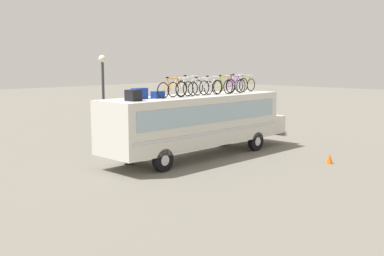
{
  "coord_description": "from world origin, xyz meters",
  "views": [
    {
      "loc": [
        -16.01,
        -15.32,
        4.57
      ],
      "look_at": [
        -0.19,
        0.0,
        1.43
      ],
      "focal_mm": 44.06,
      "sensor_mm": 36.0,
      "label": 1
    }
  ],
  "objects_px": {
    "rooftop_bicycle_7": "(235,86)",
    "rooftop_bicycle_2": "(181,88)",
    "bus": "(198,120)",
    "luggage_bag_2": "(139,94)",
    "rooftop_bicycle_5": "(211,87)",
    "traffic_cone": "(329,158)",
    "luggage_bag_3": "(158,95)",
    "street_lamp": "(103,88)",
    "rooftop_bicycle_8": "(237,85)",
    "rooftop_bicycle_1": "(172,89)",
    "rooftop_bicycle_9": "(245,84)",
    "rooftop_bicycle_3": "(189,87)",
    "rooftop_bicycle_6": "(224,86)",
    "rooftop_bicycle_4": "(201,87)",
    "luggage_bag_1": "(133,95)"
  },
  "relations": [
    {
      "from": "luggage_bag_3",
      "to": "rooftop_bicycle_7",
      "type": "distance_m",
      "value": 4.74
    },
    {
      "from": "luggage_bag_3",
      "to": "street_lamp",
      "type": "distance_m",
      "value": 4.74
    },
    {
      "from": "luggage_bag_1",
      "to": "rooftop_bicycle_3",
      "type": "bearing_deg",
      "value": 5.81
    },
    {
      "from": "rooftop_bicycle_3",
      "to": "traffic_cone",
      "type": "height_order",
      "value": "rooftop_bicycle_3"
    },
    {
      "from": "rooftop_bicycle_7",
      "to": "street_lamp",
      "type": "xyz_separation_m",
      "value": [
        -4.24,
        5.21,
        -0.15
      ]
    },
    {
      "from": "rooftop_bicycle_3",
      "to": "rooftop_bicycle_6",
      "type": "relative_size",
      "value": 1.03
    },
    {
      "from": "bus",
      "to": "rooftop_bicycle_8",
      "type": "distance_m",
      "value": 3.37
    },
    {
      "from": "bus",
      "to": "luggage_bag_1",
      "type": "bearing_deg",
      "value": -175.62
    },
    {
      "from": "rooftop_bicycle_9",
      "to": "rooftop_bicycle_7",
      "type": "bearing_deg",
      "value": -161.97
    },
    {
      "from": "luggage_bag_1",
      "to": "rooftop_bicycle_5",
      "type": "distance_m",
      "value": 4.98
    },
    {
      "from": "rooftop_bicycle_5",
      "to": "rooftop_bicycle_8",
      "type": "height_order",
      "value": "rooftop_bicycle_8"
    },
    {
      "from": "luggage_bag_1",
      "to": "rooftop_bicycle_1",
      "type": "bearing_deg",
      "value": 0.91
    },
    {
      "from": "rooftop_bicycle_7",
      "to": "rooftop_bicycle_4",
      "type": "bearing_deg",
      "value": 169.32
    },
    {
      "from": "rooftop_bicycle_5",
      "to": "rooftop_bicycle_1",
      "type": "bearing_deg",
      "value": -176.65
    },
    {
      "from": "rooftop_bicycle_7",
      "to": "rooftop_bicycle_2",
      "type": "bearing_deg",
      "value": 173.69
    },
    {
      "from": "luggage_bag_1",
      "to": "bus",
      "type": "bearing_deg",
      "value": 4.38
    },
    {
      "from": "luggage_bag_2",
      "to": "rooftop_bicycle_4",
      "type": "relative_size",
      "value": 0.39
    },
    {
      "from": "luggage_bag_2",
      "to": "rooftop_bicycle_1",
      "type": "bearing_deg",
      "value": -22.42
    },
    {
      "from": "rooftop_bicycle_5",
      "to": "rooftop_bicycle_3",
      "type": "bearing_deg",
      "value": 172.5
    },
    {
      "from": "bus",
      "to": "rooftop_bicycle_5",
      "type": "xyz_separation_m",
      "value": [
        0.81,
        -0.12,
        1.59
      ]
    },
    {
      "from": "rooftop_bicycle_5",
      "to": "street_lamp",
      "type": "height_order",
      "value": "street_lamp"
    },
    {
      "from": "rooftop_bicycle_4",
      "to": "traffic_cone",
      "type": "bearing_deg",
      "value": -62.21
    },
    {
      "from": "bus",
      "to": "rooftop_bicycle_7",
      "type": "distance_m",
      "value": 2.77
    },
    {
      "from": "rooftop_bicycle_2",
      "to": "rooftop_bicycle_5",
      "type": "relative_size",
      "value": 0.97
    },
    {
      "from": "rooftop_bicycle_8",
      "to": "rooftop_bicycle_9",
      "type": "relative_size",
      "value": 1.05
    },
    {
      "from": "luggage_bag_3",
      "to": "rooftop_bicycle_3",
      "type": "bearing_deg",
      "value": -0.3
    },
    {
      "from": "luggage_bag_2",
      "to": "rooftop_bicycle_7",
      "type": "relative_size",
      "value": 0.4
    },
    {
      "from": "traffic_cone",
      "to": "rooftop_bicycle_9",
      "type": "bearing_deg",
      "value": 82.2
    },
    {
      "from": "rooftop_bicycle_5",
      "to": "rooftop_bicycle_7",
      "type": "xyz_separation_m",
      "value": [
        1.41,
        -0.31,
        0.01
      ]
    },
    {
      "from": "rooftop_bicycle_7",
      "to": "traffic_cone",
      "type": "distance_m",
      "value": 5.87
    },
    {
      "from": "rooftop_bicycle_6",
      "to": "rooftop_bicycle_9",
      "type": "bearing_deg",
      "value": 9.31
    },
    {
      "from": "rooftop_bicycle_2",
      "to": "rooftop_bicycle_3",
      "type": "relative_size",
      "value": 0.91
    },
    {
      "from": "rooftop_bicycle_8",
      "to": "rooftop_bicycle_1",
      "type": "bearing_deg",
      "value": -176.52
    },
    {
      "from": "traffic_cone",
      "to": "street_lamp",
      "type": "distance_m",
      "value": 11.67
    },
    {
      "from": "rooftop_bicycle_8",
      "to": "traffic_cone",
      "type": "relative_size",
      "value": 3.79
    },
    {
      "from": "bus",
      "to": "rooftop_bicycle_6",
      "type": "bearing_deg",
      "value": -11.33
    },
    {
      "from": "bus",
      "to": "rooftop_bicycle_4",
      "type": "relative_size",
      "value": 6.33
    },
    {
      "from": "rooftop_bicycle_5",
      "to": "rooftop_bicycle_7",
      "type": "bearing_deg",
      "value": -12.54
    },
    {
      "from": "rooftop_bicycle_3",
      "to": "rooftop_bicycle_9",
      "type": "relative_size",
      "value": 1.06
    },
    {
      "from": "rooftop_bicycle_5",
      "to": "traffic_cone",
      "type": "xyz_separation_m",
      "value": [
        2.14,
        -5.23,
        -3.11
      ]
    },
    {
      "from": "luggage_bag_2",
      "to": "rooftop_bicycle_9",
      "type": "relative_size",
      "value": 0.4
    },
    {
      "from": "luggage_bag_2",
      "to": "rooftop_bicycle_7",
      "type": "height_order",
      "value": "rooftop_bicycle_7"
    },
    {
      "from": "rooftop_bicycle_6",
      "to": "bus",
      "type": "bearing_deg",
      "value": 168.67
    },
    {
      "from": "rooftop_bicycle_2",
      "to": "street_lamp",
      "type": "relative_size",
      "value": 0.34
    },
    {
      "from": "rooftop_bicycle_1",
      "to": "street_lamp",
      "type": "distance_m",
      "value": 5.06
    },
    {
      "from": "rooftop_bicycle_2",
      "to": "rooftop_bicycle_5",
      "type": "xyz_separation_m",
      "value": [
        2.01,
        -0.06,
        0.0
      ]
    },
    {
      "from": "rooftop_bicycle_4",
      "to": "traffic_cone",
      "type": "height_order",
      "value": "rooftop_bicycle_4"
    },
    {
      "from": "bus",
      "to": "rooftop_bicycle_7",
      "type": "xyz_separation_m",
      "value": [
        2.22,
        -0.44,
        1.6
      ]
    },
    {
      "from": "rooftop_bicycle_5",
      "to": "luggage_bag_3",
      "type": "bearing_deg",
      "value": 176.79
    },
    {
      "from": "rooftop_bicycle_2",
      "to": "rooftop_bicycle_4",
      "type": "bearing_deg",
      "value": 0.53
    }
  ]
}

